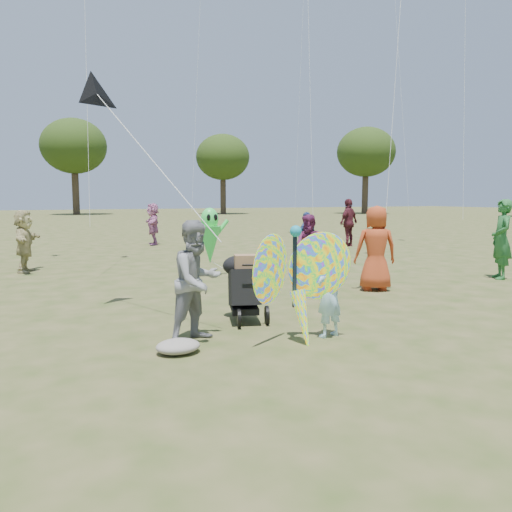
{
  "coord_description": "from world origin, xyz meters",
  "views": [
    {
      "loc": [
        -3.4,
        -5.4,
        2.0
      ],
      "look_at": [
        -0.2,
        1.5,
        1.1
      ],
      "focal_mm": 35.0,
      "sensor_mm": 36.0,
      "label": 1
    }
  ],
  "objects_px": {
    "crowd_e": "(310,247)",
    "butterfly_kite": "(298,283)",
    "child_girl": "(329,295)",
    "adult_man": "(197,281)",
    "crowd_a": "(376,248)",
    "crowd_d": "(24,241)",
    "crowd_j": "(153,224)",
    "crowd_h": "(349,223)",
    "alien_kite": "(210,238)",
    "crowd_f": "(501,239)",
    "crowd_c": "(307,235)",
    "jogging_stroller": "(243,283)"
  },
  "relations": [
    {
      "from": "adult_man",
      "to": "child_girl",
      "type": "bearing_deg",
      "value": -42.25
    },
    {
      "from": "adult_man",
      "to": "butterfly_kite",
      "type": "distance_m",
      "value": 1.39
    },
    {
      "from": "crowd_e",
      "to": "crowd_a",
      "type": "bearing_deg",
      "value": -16.1
    },
    {
      "from": "jogging_stroller",
      "to": "butterfly_kite",
      "type": "relative_size",
      "value": 0.62
    },
    {
      "from": "child_girl",
      "to": "crowd_h",
      "type": "bearing_deg",
      "value": -138.79
    },
    {
      "from": "adult_man",
      "to": "jogging_stroller",
      "type": "relative_size",
      "value": 1.5
    },
    {
      "from": "crowd_h",
      "to": "jogging_stroller",
      "type": "bearing_deg",
      "value": 24.54
    },
    {
      "from": "child_girl",
      "to": "crowd_c",
      "type": "distance_m",
      "value": 9.26
    },
    {
      "from": "crowd_a",
      "to": "jogging_stroller",
      "type": "relative_size",
      "value": 1.62
    },
    {
      "from": "crowd_h",
      "to": "crowd_j",
      "type": "relative_size",
      "value": 1.11
    },
    {
      "from": "crowd_a",
      "to": "crowd_f",
      "type": "height_order",
      "value": "crowd_f"
    },
    {
      "from": "crowd_c",
      "to": "crowd_d",
      "type": "height_order",
      "value": "crowd_d"
    },
    {
      "from": "child_girl",
      "to": "crowd_a",
      "type": "distance_m",
      "value": 3.93
    },
    {
      "from": "child_girl",
      "to": "crowd_h",
      "type": "relative_size",
      "value": 0.64
    },
    {
      "from": "crowd_e",
      "to": "crowd_h",
      "type": "distance_m",
      "value": 8.62
    },
    {
      "from": "jogging_stroller",
      "to": "alien_kite",
      "type": "bearing_deg",
      "value": 94.79
    },
    {
      "from": "crowd_h",
      "to": "alien_kite",
      "type": "xyz_separation_m",
      "value": [
        -7.73,
        -4.97,
        0.0
      ]
    },
    {
      "from": "alien_kite",
      "to": "crowd_d",
      "type": "bearing_deg",
      "value": 146.83
    },
    {
      "from": "crowd_e",
      "to": "crowd_d",
      "type": "bearing_deg",
      "value": -157.76
    },
    {
      "from": "adult_man",
      "to": "crowd_c",
      "type": "height_order",
      "value": "adult_man"
    },
    {
      "from": "crowd_a",
      "to": "crowd_j",
      "type": "bearing_deg",
      "value": -58.15
    },
    {
      "from": "crowd_j",
      "to": "crowd_e",
      "type": "bearing_deg",
      "value": 16.5
    },
    {
      "from": "crowd_c",
      "to": "crowd_j",
      "type": "height_order",
      "value": "crowd_j"
    },
    {
      "from": "crowd_d",
      "to": "crowd_f",
      "type": "bearing_deg",
      "value": -105.21
    },
    {
      "from": "crowd_c",
      "to": "crowd_h",
      "type": "bearing_deg",
      "value": -165.65
    },
    {
      "from": "crowd_j",
      "to": "butterfly_kite",
      "type": "height_order",
      "value": "crowd_j"
    },
    {
      "from": "crowd_h",
      "to": "crowd_c",
      "type": "bearing_deg",
      "value": 14.9
    },
    {
      "from": "jogging_stroller",
      "to": "crowd_h",
      "type": "bearing_deg",
      "value": 65.13
    },
    {
      "from": "crowd_c",
      "to": "crowd_j",
      "type": "bearing_deg",
      "value": -86.26
    },
    {
      "from": "crowd_e",
      "to": "butterfly_kite",
      "type": "distance_m",
      "value": 5.35
    },
    {
      "from": "adult_man",
      "to": "crowd_j",
      "type": "relative_size",
      "value": 0.96
    },
    {
      "from": "crowd_f",
      "to": "butterfly_kite",
      "type": "distance_m",
      "value": 7.69
    },
    {
      "from": "adult_man",
      "to": "crowd_d",
      "type": "distance_m",
      "value": 8.36
    },
    {
      "from": "child_girl",
      "to": "crowd_e",
      "type": "distance_m",
      "value": 5.01
    },
    {
      "from": "child_girl",
      "to": "butterfly_kite",
      "type": "distance_m",
      "value": 0.6
    },
    {
      "from": "crowd_h",
      "to": "crowd_j",
      "type": "height_order",
      "value": "crowd_h"
    },
    {
      "from": "adult_man",
      "to": "crowd_j",
      "type": "height_order",
      "value": "crowd_j"
    },
    {
      "from": "crowd_j",
      "to": "butterfly_kite",
      "type": "distance_m",
      "value": 15.07
    },
    {
      "from": "crowd_h",
      "to": "crowd_e",
      "type": "bearing_deg",
      "value": 25.83
    },
    {
      "from": "crowd_e",
      "to": "crowd_j",
      "type": "bearing_deg",
      "value": 153.78
    },
    {
      "from": "crowd_d",
      "to": "crowd_e",
      "type": "xyz_separation_m",
      "value": [
        6.27,
        -4.27,
        -0.04
      ]
    },
    {
      "from": "crowd_d",
      "to": "alien_kite",
      "type": "height_order",
      "value": "alien_kite"
    },
    {
      "from": "adult_man",
      "to": "crowd_f",
      "type": "height_order",
      "value": "crowd_f"
    },
    {
      "from": "crowd_e",
      "to": "child_girl",
      "type": "bearing_deg",
      "value": -61.34
    },
    {
      "from": "crowd_d",
      "to": "crowd_j",
      "type": "height_order",
      "value": "crowd_j"
    },
    {
      "from": "crowd_d",
      "to": "butterfly_kite",
      "type": "distance_m",
      "value": 9.39
    },
    {
      "from": "crowd_f",
      "to": "crowd_h",
      "type": "relative_size",
      "value": 1.01
    },
    {
      "from": "adult_man",
      "to": "crowd_d",
      "type": "bearing_deg",
      "value": 82.03
    },
    {
      "from": "child_girl",
      "to": "crowd_c",
      "type": "relative_size",
      "value": 0.81
    },
    {
      "from": "crowd_a",
      "to": "crowd_h",
      "type": "xyz_separation_m",
      "value": [
        5.15,
        8.25,
        0.06
      ]
    }
  ]
}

